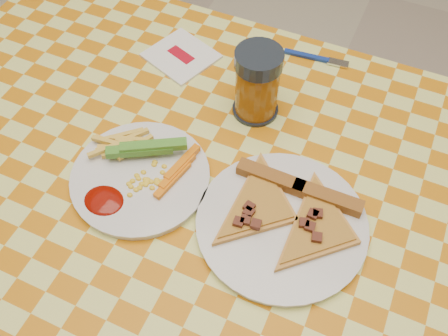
# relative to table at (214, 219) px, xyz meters

# --- Properties ---
(table) EXTENTS (1.28, 0.88, 0.76)m
(table) POSITION_rel_table_xyz_m (0.00, 0.00, 0.00)
(table) COLOR silver
(table) RESTS_ON ground
(plate_left) EXTENTS (0.27, 0.27, 0.01)m
(plate_left) POSITION_rel_table_xyz_m (-0.12, -0.02, 0.08)
(plate_left) COLOR silver
(plate_left) RESTS_ON table
(plate_right) EXTENTS (0.27, 0.27, 0.01)m
(plate_right) POSITION_rel_table_xyz_m (0.12, -0.01, 0.08)
(plate_right) COLOR silver
(plate_right) RESTS_ON table
(fries_veggies) EXTENTS (0.20, 0.19, 0.04)m
(fries_veggies) POSITION_rel_table_xyz_m (-0.13, -0.00, 0.10)
(fries_veggies) COLOR #F9DF4F
(fries_veggies) RESTS_ON plate_left
(pizza_slices) EXTENTS (0.24, 0.22, 0.02)m
(pizza_slices) POSITION_rel_table_xyz_m (0.12, 0.01, 0.09)
(pizza_slices) COLOR #D58C41
(pizza_slices) RESTS_ON plate_right
(drink_glass) EXTENTS (0.09, 0.09, 0.14)m
(drink_glass) POSITION_rel_table_xyz_m (-0.01, 0.20, 0.14)
(drink_glass) COLOR black
(drink_glass) RESTS_ON table
(napkin) EXTENTS (0.16, 0.15, 0.01)m
(napkin) POSITION_rel_table_xyz_m (-0.20, 0.28, 0.08)
(napkin) COLOR white
(napkin) RESTS_ON table
(fork) EXTENTS (0.13, 0.03, 0.01)m
(fork) POSITION_rel_table_xyz_m (0.05, 0.38, 0.08)
(fork) COLOR navy
(fork) RESTS_ON table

